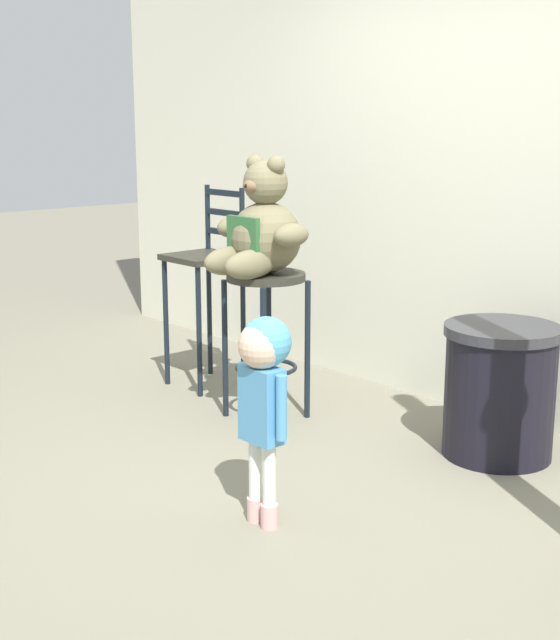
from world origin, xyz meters
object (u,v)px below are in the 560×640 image
object	(u,v)px
child_walking	(263,376)
bar_chair_empty	(207,271)
teddy_bear	(261,231)
trash_bin	(500,391)
bar_stool_with_teddy	(266,314)

from	to	relation	value
child_walking	bar_chair_empty	bearing A→B (deg)	76.36
teddy_bear	trash_bin	size ratio (longest dim) A/B	0.95
teddy_bear	child_walking	xyz separation A→B (m)	(1.00, -0.86, -0.41)
teddy_bear	trash_bin	distance (m)	1.47
bar_stool_with_teddy	teddy_bear	bearing A→B (deg)	-90.00
child_walking	trash_bin	xyz separation A→B (m)	(0.20, 1.35, -0.30)
child_walking	bar_chair_empty	world-z (taller)	bar_chair_empty
teddy_bear	trash_bin	xyz separation A→B (m)	(1.19, 0.50, -0.71)
bar_chair_empty	bar_stool_with_teddy	bearing A→B (deg)	-11.72
teddy_bear	bar_chair_empty	xyz separation A→B (m)	(-0.71, 0.18, -0.33)
teddy_bear	bar_chair_empty	bearing A→B (deg)	165.94
teddy_bear	bar_chair_empty	world-z (taller)	teddy_bear
child_walking	trash_bin	size ratio (longest dim) A/B	1.32
bar_stool_with_teddy	teddy_bear	world-z (taller)	teddy_bear
bar_stool_with_teddy	teddy_bear	xyz separation A→B (m)	(0.00, -0.03, 0.45)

